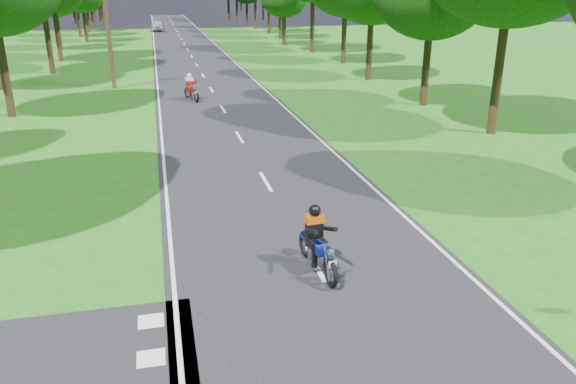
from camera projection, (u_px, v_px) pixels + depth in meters
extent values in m
plane|color=#196116|center=(339.00, 307.00, 11.61)|extent=(160.00, 160.00, 0.00)
cube|color=black|center=(188.00, 49.00, 57.26)|extent=(7.00, 140.00, 0.02)
cube|color=silver|center=(313.00, 262.00, 13.43)|extent=(0.12, 2.00, 0.01)
cube|color=silver|center=(266.00, 181.00, 18.91)|extent=(0.12, 2.00, 0.01)
cube|color=silver|center=(239.00, 137.00, 24.39)|extent=(0.12, 2.00, 0.01)
cube|color=silver|center=(223.00, 109.00, 29.87)|extent=(0.12, 2.00, 0.01)
cube|color=silver|center=(211.00, 90.00, 35.34)|extent=(0.12, 2.00, 0.01)
cube|color=silver|center=(203.00, 75.00, 40.82)|extent=(0.12, 2.00, 0.01)
cube|color=silver|center=(197.00, 65.00, 46.30)|extent=(0.12, 2.00, 0.01)
cube|color=silver|center=(192.00, 56.00, 51.78)|extent=(0.12, 2.00, 0.01)
cube|color=silver|center=(188.00, 49.00, 57.26)|extent=(0.12, 2.00, 0.01)
cube|color=silver|center=(184.00, 44.00, 62.74)|extent=(0.12, 2.00, 0.01)
cube|color=silver|center=(181.00, 39.00, 68.22)|extent=(0.12, 2.00, 0.01)
cube|color=silver|center=(179.00, 35.00, 73.70)|extent=(0.12, 2.00, 0.01)
cube|color=silver|center=(177.00, 31.00, 79.18)|extent=(0.12, 2.00, 0.01)
cube|color=silver|center=(175.00, 28.00, 84.66)|extent=(0.12, 2.00, 0.01)
cube|color=silver|center=(174.00, 26.00, 90.13)|extent=(0.12, 2.00, 0.01)
cube|color=silver|center=(172.00, 23.00, 95.61)|extent=(0.12, 2.00, 0.01)
cube|color=silver|center=(171.00, 21.00, 101.09)|extent=(0.12, 2.00, 0.01)
cube|color=silver|center=(170.00, 19.00, 106.57)|extent=(0.12, 2.00, 0.01)
cube|color=silver|center=(169.00, 17.00, 112.05)|extent=(0.12, 2.00, 0.01)
cube|color=silver|center=(168.00, 16.00, 117.53)|extent=(0.12, 2.00, 0.01)
cube|color=silver|center=(155.00, 50.00, 56.56)|extent=(0.10, 140.00, 0.01)
cube|color=silver|center=(220.00, 48.00, 57.96)|extent=(0.10, 140.00, 0.01)
cube|color=silver|center=(151.00, 358.00, 9.97)|extent=(0.50, 0.50, 0.01)
cube|color=silver|center=(151.00, 321.00, 11.07)|extent=(0.50, 0.50, 0.01)
cylinder|color=black|center=(6.00, 77.00, 27.64)|extent=(0.40, 0.40, 3.91)
cylinder|color=black|center=(49.00, 44.00, 41.07)|extent=(0.40, 0.40, 4.32)
cylinder|color=black|center=(58.00, 35.00, 47.81)|extent=(0.40, 0.40, 4.40)
cylinder|color=black|center=(59.00, 33.00, 56.57)|extent=(0.40, 0.40, 3.20)
cylinder|color=black|center=(86.00, 28.00, 63.70)|extent=(0.40, 0.40, 3.22)
cylinder|color=black|center=(79.00, 22.00, 70.39)|extent=(0.40, 0.40, 3.61)
cylinder|color=black|center=(88.00, 22.00, 77.77)|extent=(0.40, 0.40, 2.67)
cylinder|color=black|center=(93.00, 17.00, 86.02)|extent=(0.40, 0.40, 3.09)
cylinder|color=black|center=(102.00, 10.00, 91.92)|extent=(0.40, 0.40, 4.48)
cylinder|color=black|center=(100.00, 9.00, 99.96)|extent=(0.40, 0.40, 4.09)
cylinder|color=black|center=(497.00, 82.00, 24.31)|extent=(0.40, 0.40, 4.56)
cylinder|color=black|center=(426.00, 73.00, 30.39)|extent=(0.40, 0.40, 3.49)
cylinder|color=black|center=(369.00, 53.00, 38.50)|extent=(0.40, 0.40, 3.69)
cylinder|color=black|center=(344.00, 40.00, 46.80)|extent=(0.40, 0.40, 3.74)
cylinder|color=black|center=(312.00, 28.00, 54.13)|extent=(0.40, 0.40, 4.64)
cylinder|color=black|center=(284.00, 31.00, 60.75)|extent=(0.40, 0.40, 2.91)
cylinder|color=black|center=(280.00, 22.00, 67.67)|extent=(0.40, 0.40, 3.88)
cylinder|color=black|center=(269.00, 17.00, 75.43)|extent=(0.40, 0.40, 4.18)
cylinder|color=black|center=(255.00, 12.00, 83.47)|extent=(0.40, 0.40, 4.63)
cylinder|color=black|center=(247.00, 14.00, 90.32)|extent=(0.40, 0.40, 3.36)
cylinder|color=black|center=(237.00, 10.00, 96.68)|extent=(0.40, 0.40, 4.09)
cylinder|color=black|center=(229.00, 7.00, 103.59)|extent=(0.40, 0.40, 4.48)
cylinder|color=black|center=(94.00, 8.00, 108.42)|extent=(0.40, 0.40, 3.84)
cylinder|color=black|center=(241.00, 6.00, 116.35)|extent=(0.40, 0.40, 4.16)
cylinder|color=black|center=(74.00, 13.00, 94.35)|extent=(0.40, 0.40, 3.52)
cylinder|color=black|center=(263.00, 7.00, 103.93)|extent=(0.40, 0.40, 4.48)
cylinder|color=#382616|center=(107.00, 23.00, 34.51)|extent=(0.26, 0.26, 8.00)
imported|color=silver|center=(158.00, 26.00, 79.29)|extent=(1.97, 4.43, 1.48)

